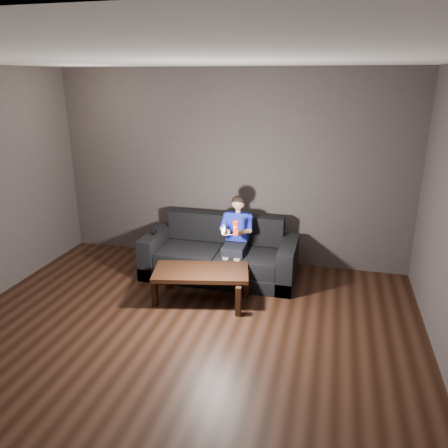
# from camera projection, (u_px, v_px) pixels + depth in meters

# --- Properties ---
(floor) EXTENTS (5.00, 5.00, 0.00)m
(floor) POSITION_uv_depth(u_px,v_px,m) (170.00, 355.00, 4.24)
(floor) COLOR black
(floor) RESTS_ON ground
(back_wall) EXTENTS (5.00, 0.04, 2.70)m
(back_wall) POSITION_uv_depth(u_px,v_px,m) (230.00, 168.00, 6.11)
(back_wall) COLOR #3F3736
(back_wall) RESTS_ON ground
(ceiling) EXTENTS (5.00, 5.00, 0.02)m
(ceiling) POSITION_uv_depth(u_px,v_px,m) (156.00, 58.00, 3.38)
(ceiling) COLOR white
(ceiling) RESTS_ON back_wall
(sofa) EXTENTS (2.02, 0.87, 0.78)m
(sofa) POSITION_uv_depth(u_px,v_px,m) (220.00, 257.00, 5.88)
(sofa) COLOR black
(sofa) RESTS_ON floor
(child) EXTENTS (0.42, 0.51, 1.03)m
(child) POSITION_uv_depth(u_px,v_px,m) (236.00, 232.00, 5.65)
(child) COLOR black
(child) RESTS_ON sofa
(wii_remote_red) EXTENTS (0.05, 0.07, 0.18)m
(wii_remote_red) POSITION_uv_depth(u_px,v_px,m) (235.00, 228.00, 5.20)
(wii_remote_red) COLOR red
(wii_remote_red) RESTS_ON child
(nunchuk_white) EXTENTS (0.07, 0.09, 0.13)m
(nunchuk_white) POSITION_uv_depth(u_px,v_px,m) (223.00, 230.00, 5.25)
(nunchuk_white) COLOR white
(nunchuk_white) RESTS_ON child
(wii_remote_black) EXTENTS (0.06, 0.15, 0.03)m
(wii_remote_black) POSITION_uv_depth(u_px,v_px,m) (154.00, 232.00, 5.93)
(wii_remote_black) COLOR black
(wii_remote_black) RESTS_ON sofa
(coffee_table) EXTENTS (1.20, 0.78, 0.40)m
(coffee_table) POSITION_uv_depth(u_px,v_px,m) (201.00, 274.00, 5.16)
(coffee_table) COLOR black
(coffee_table) RESTS_ON floor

